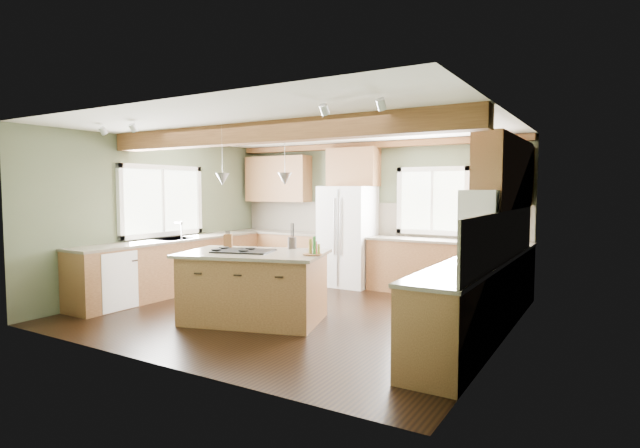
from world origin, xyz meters
The scene contains 37 objects.
floor centered at (0.00, 0.00, 0.00)m, with size 5.60×5.60×0.00m, color black.
ceiling centered at (0.00, 0.00, 2.60)m, with size 5.60×5.60×0.00m, color silver.
wall_back centered at (0.00, 2.50, 1.30)m, with size 5.60×5.60×0.00m, color #4B553C.
wall_left centered at (-2.80, 0.00, 1.30)m, with size 5.00×5.00×0.00m, color #4B553C.
wall_right centered at (2.80, 0.00, 1.30)m, with size 5.00×5.00×0.00m, color #4B553C.
ceiling_beam centered at (0.00, -0.68, 2.47)m, with size 5.55×0.26×0.26m, color #4F2B16.
soffit_trim centered at (0.00, 2.40, 2.54)m, with size 5.55×0.20×0.10m, color #4F2B16.
backsplash_back centered at (0.00, 2.48, 1.21)m, with size 5.58×0.03×0.58m, color brown.
backsplash_right centered at (2.78, 0.05, 1.21)m, with size 0.03×3.70×0.58m, color brown.
base_cab_back_left centered at (-1.79, 2.20, 0.44)m, with size 2.02×0.60×0.88m, color brown.
counter_back_left centered at (-1.79, 2.20, 0.90)m, with size 2.06×0.64×0.04m, color #4E4539.
base_cab_back_right centered at (1.49, 2.20, 0.44)m, with size 2.62×0.60×0.88m, color brown.
counter_back_right centered at (1.49, 2.20, 0.90)m, with size 2.66×0.64×0.04m, color #4E4539.
base_cab_left centered at (-2.50, 0.05, 0.44)m, with size 0.60×3.70×0.88m, color brown.
counter_left centered at (-2.50, 0.05, 0.90)m, with size 0.64×3.74×0.04m, color #4E4539.
base_cab_right centered at (2.50, 0.05, 0.44)m, with size 0.60×3.70×0.88m, color brown.
counter_right centered at (2.50, 0.05, 0.90)m, with size 0.64×3.74×0.04m, color #4E4539.
upper_cab_back_left centered at (-1.99, 2.33, 1.95)m, with size 1.40×0.35×0.90m, color brown.
upper_cab_over_fridge centered at (-0.30, 2.33, 2.15)m, with size 0.96×0.35×0.70m, color brown.
upper_cab_right centered at (2.62, 0.90, 1.95)m, with size 0.35×2.20×0.90m, color brown.
upper_cab_back_corner centered at (2.30, 2.33, 1.95)m, with size 0.90×0.35×0.90m, color brown.
window_left centered at (-2.78, 0.05, 1.55)m, with size 0.04×1.60×1.05m, color white.
window_back centered at (1.15, 2.48, 1.55)m, with size 1.10×0.04×1.00m, color white.
sink centered at (-2.50, 0.05, 0.91)m, with size 0.50×0.65×0.03m, color #262628.
faucet centered at (-2.32, 0.05, 1.05)m, with size 0.02×0.02×0.28m, color #B2B2B7.
dishwasher centered at (-2.49, -1.25, 0.43)m, with size 0.60×0.60×0.84m, color white.
oven centered at (2.49, -1.25, 0.43)m, with size 0.60×0.72×0.84m, color white.
microwave centered at (2.58, -0.05, 1.55)m, with size 0.40×0.70×0.38m, color white.
pendant_left centered at (-0.64, -0.80, 1.88)m, with size 0.18×0.18×0.16m, color #B2B2B7.
pendant_right centered at (0.19, -0.55, 1.88)m, with size 0.18×0.18×0.16m, color #B2B2B7.
refrigerator centered at (-0.30, 2.12, 0.90)m, with size 0.90×0.74×1.80m, color white.
island centered at (-0.22, -0.68, 0.44)m, with size 1.74×1.06×0.88m, color olive.
island_top centered at (-0.22, -0.68, 0.90)m, with size 1.86×1.18×0.04m, color #4E4539.
cooktop centered at (-0.36, -0.72, 0.93)m, with size 0.75×0.50×0.02m, color black.
knife_block centered at (-0.87, -0.45, 1.02)m, with size 0.11×0.09×0.19m, color brown.
utensil_crock centered at (0.00, -0.11, 1.00)m, with size 0.12×0.12×0.16m, color #3F3832.
bottle_tray centered at (0.60, -0.53, 1.03)m, with size 0.25×0.25×0.22m, color brown, non-canonical shape.
Camera 1 is at (3.89, -5.83, 1.75)m, focal length 28.00 mm.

